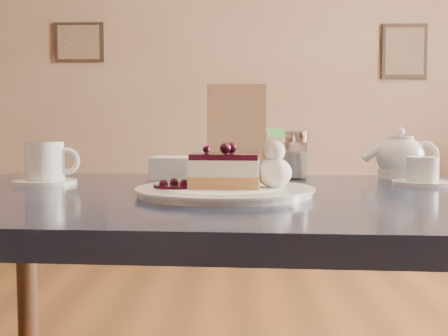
{
  "coord_description": "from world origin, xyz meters",
  "views": [
    {
      "loc": [
        0.1,
        -0.79,
        0.82
      ],
      "look_at": [
        0.08,
        0.06,
        0.76
      ],
      "focal_mm": 45.0,
      "sensor_mm": 36.0,
      "label": 1
    }
  ],
  "objects_px": {
    "main_table": "(227,234)",
    "tea_set": "(404,161)",
    "coffee_set": "(46,165)",
    "cheesecake_slice": "(225,171)",
    "dessert_plate": "(225,192)"
  },
  "relations": [
    {
      "from": "tea_set",
      "to": "cheesecake_slice",
      "type": "bearing_deg",
      "value": -142.31
    },
    {
      "from": "coffee_set",
      "to": "cheesecake_slice",
      "type": "bearing_deg",
      "value": -26.51
    },
    {
      "from": "dessert_plate",
      "to": "cheesecake_slice",
      "type": "xyz_separation_m",
      "value": [
        0.0,
        0.0,
        0.03
      ]
    },
    {
      "from": "tea_set",
      "to": "coffee_set",
      "type": "bearing_deg",
      "value": -171.09
    },
    {
      "from": "cheesecake_slice",
      "to": "coffee_set",
      "type": "distance_m",
      "value": 0.4
    },
    {
      "from": "main_table",
      "to": "dessert_plate",
      "type": "height_order",
      "value": "dessert_plate"
    },
    {
      "from": "main_table",
      "to": "tea_set",
      "type": "distance_m",
      "value": 0.47
    },
    {
      "from": "cheesecake_slice",
      "to": "coffee_set",
      "type": "height_order",
      "value": "coffee_set"
    },
    {
      "from": "dessert_plate",
      "to": "tea_set",
      "type": "xyz_separation_m",
      "value": [
        0.38,
        0.29,
        0.03
      ]
    },
    {
      "from": "main_table",
      "to": "coffee_set",
      "type": "bearing_deg",
      "value": 163.72
    },
    {
      "from": "dessert_plate",
      "to": "coffee_set",
      "type": "distance_m",
      "value": 0.4
    },
    {
      "from": "cheesecake_slice",
      "to": "tea_set",
      "type": "relative_size",
      "value": 0.45
    },
    {
      "from": "main_table",
      "to": "coffee_set",
      "type": "distance_m",
      "value": 0.4
    },
    {
      "from": "main_table",
      "to": "dessert_plate",
      "type": "distance_m",
      "value": 0.09
    },
    {
      "from": "main_table",
      "to": "tea_set",
      "type": "relative_size",
      "value": 4.53
    }
  ]
}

